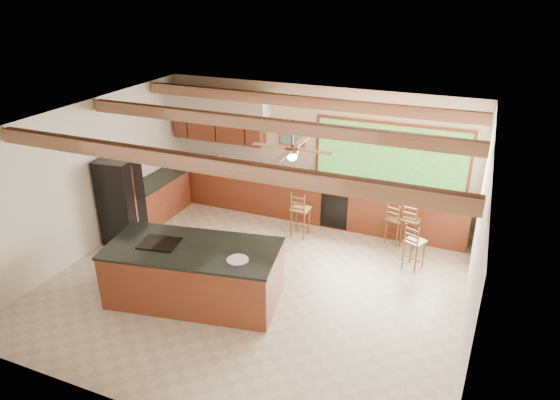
% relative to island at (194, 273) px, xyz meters
% --- Properties ---
extents(ground, '(7.20, 7.20, 0.00)m').
position_rel_island_xyz_m(ground, '(0.76, 0.84, -0.51)').
color(ground, beige).
rests_on(ground, ground).
extents(room_shell, '(7.27, 6.54, 3.02)m').
position_rel_island_xyz_m(room_shell, '(0.59, 1.49, 1.71)').
color(room_shell, silver).
rests_on(room_shell, ground).
extents(counter_run, '(7.12, 3.10, 1.22)m').
position_rel_island_xyz_m(counter_run, '(-0.06, 3.36, -0.04)').
color(counter_run, brown).
rests_on(counter_run, ground).
extents(island, '(3.10, 1.85, 1.03)m').
position_rel_island_xyz_m(island, '(0.00, 0.00, 0.00)').
color(island, brown).
rests_on(island, ground).
extents(refrigerator, '(0.78, 0.76, 1.83)m').
position_rel_island_xyz_m(refrigerator, '(-2.46, 1.24, 0.41)').
color(refrigerator, black).
rests_on(refrigerator, ground).
extents(bar_stool_a, '(0.38, 0.38, 1.04)m').
position_rel_island_xyz_m(bar_stool_a, '(0.88, 2.80, 0.11)').
color(bar_stool_a, brown).
rests_on(bar_stool_a, ground).
extents(bar_stool_b, '(0.42, 0.42, 0.93)m').
position_rel_island_xyz_m(bar_stool_b, '(2.82, 3.24, 0.05)').
color(bar_stool_b, brown).
rests_on(bar_stool_b, ground).
extents(bar_stool_c, '(0.42, 0.42, 1.02)m').
position_rel_island_xyz_m(bar_stool_c, '(3.13, 3.23, 0.09)').
color(bar_stool_c, brown).
rests_on(bar_stool_c, ground).
extents(bar_stool_d, '(0.46, 0.46, 0.97)m').
position_rel_island_xyz_m(bar_stool_d, '(3.34, 2.39, 0.06)').
color(bar_stool_d, brown).
rests_on(bar_stool_d, ground).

